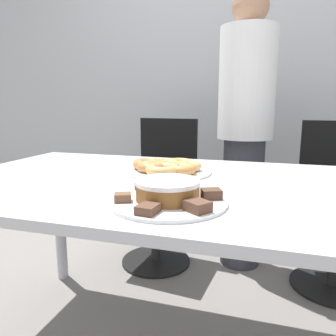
{
  "coord_description": "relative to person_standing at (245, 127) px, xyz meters",
  "views": [
    {
      "loc": [
        0.29,
        -1.1,
        1.01
      ],
      "look_at": [
        -0.02,
        -0.07,
        0.8
      ],
      "focal_mm": 35.0,
      "sensor_mm": 36.0,
      "label": 1
    }
  ],
  "objects": [
    {
      "name": "wall_back",
      "position": [
        -0.16,
        0.67,
        0.43
      ],
      "size": [
        8.0,
        0.05,
        2.6
      ],
      "color": "#B2B7BC",
      "rests_on": "ground_plane"
    },
    {
      "name": "table",
      "position": [
        -0.16,
        -0.92,
        -0.21
      ],
      "size": [
        1.76,
        0.98,
        0.74
      ],
      "color": "silver",
      "rests_on": "ground_plane"
    },
    {
      "name": "person_standing",
      "position": [
        0.0,
        0.0,
        0.0
      ],
      "size": [
        0.33,
        0.33,
        1.65
      ],
      "color": "#383842",
      "rests_on": "ground_plane"
    },
    {
      "name": "office_chair_left",
      "position": [
        -0.51,
        -0.1,
        -0.43
      ],
      "size": [
        0.48,
        0.48,
        0.92
      ],
      "rotation": [
        0.0,
        0.0,
        -0.11
      ],
      "color": "black",
      "rests_on": "ground_plane"
    },
    {
      "name": "plate_cake",
      "position": [
        -0.13,
        -1.19,
        -0.13
      ],
      "size": [
        0.33,
        0.33,
        0.01
      ],
      "color": "white",
      "rests_on": "table"
    },
    {
      "name": "plate_donuts",
      "position": [
        -0.24,
        -0.79,
        -0.13
      ],
      "size": [
        0.34,
        0.34,
        0.01
      ],
      "color": "white",
      "rests_on": "table"
    },
    {
      "name": "frosted_cake",
      "position": [
        -0.13,
        -1.19,
        -0.1
      ],
      "size": [
        0.18,
        0.18,
        0.06
      ],
      "color": "brown",
      "rests_on": "plate_cake"
    },
    {
      "name": "lamington_0",
      "position": [
        -0.11,
        -1.06,
        -0.12
      ],
      "size": [
        0.05,
        0.06,
        0.02
      ],
      "rotation": [
        0.0,
        0.0,
        1.46
      ],
      "color": "brown",
      "rests_on": "plate_cake"
    },
    {
      "name": "lamington_1",
      "position": [
        -0.23,
        -1.11,
        -0.12
      ],
      "size": [
        0.06,
        0.06,
        0.02
      ],
      "rotation": [
        0.0,
        0.0,
        2.51
      ],
      "color": "brown",
      "rests_on": "plate_cake"
    },
    {
      "name": "lamington_2",
      "position": [
        -0.24,
        -1.24,
        -0.12
      ],
      "size": [
        0.06,
        0.05,
        0.02
      ],
      "rotation": [
        0.0,
        0.0,
        3.55
      ],
      "color": "brown",
      "rests_on": "plate_cake"
    },
    {
      "name": "lamington_3",
      "position": [
        -0.14,
        -1.31,
        -0.12
      ],
      "size": [
        0.05,
        0.06,
        0.02
      ],
      "rotation": [
        0.0,
        0.0,
        4.6
      ],
      "color": "brown",
      "rests_on": "plate_cake"
    },
    {
      "name": "lamington_4",
      "position": [
        -0.03,
        -1.26,
        -0.11
      ],
      "size": [
        0.08,
        0.07,
        0.03
      ],
      "rotation": [
        0.0,
        0.0,
        5.65
      ],
      "color": "brown",
      "rests_on": "plate_cake"
    },
    {
      "name": "lamington_5",
      "position": [
        -0.01,
        -1.14,
        -0.11
      ],
      "size": [
        0.07,
        0.06,
        0.03
      ],
      "rotation": [
        0.0,
        0.0,
        6.69
      ],
      "color": "#513828",
      "rests_on": "plate_cake"
    },
    {
      "name": "donut_0",
      "position": [
        -0.24,
        -0.79,
        -0.11
      ],
      "size": [
        0.11,
        0.11,
        0.04
      ],
      "color": "tan",
      "rests_on": "plate_donuts"
    },
    {
      "name": "donut_1",
      "position": [
        -0.18,
        -0.84,
        -0.11
      ],
      "size": [
        0.12,
        0.12,
        0.04
      ],
      "color": "#D18E4C",
      "rests_on": "plate_donuts"
    },
    {
      "name": "donut_2",
      "position": [
        -0.17,
        -0.77,
        -0.11
      ],
      "size": [
        0.11,
        0.11,
        0.04
      ],
      "color": "#E5AD66",
      "rests_on": "plate_donuts"
    },
    {
      "name": "donut_3",
      "position": [
        -0.22,
        -0.72,
        -0.11
      ],
      "size": [
        0.12,
        0.12,
        0.03
      ],
      "color": "tan",
      "rests_on": "plate_donuts"
    },
    {
      "name": "donut_4",
      "position": [
        -0.27,
        -0.73,
        -0.11
      ],
      "size": [
        0.1,
        0.1,
        0.03
      ],
      "color": "tan",
      "rests_on": "plate_donuts"
    },
    {
      "name": "donut_5",
      "position": [
        -0.33,
        -0.78,
        -0.11
      ],
      "size": [
        0.13,
        0.13,
        0.04
      ],
      "color": "#C68447",
      "rests_on": "plate_donuts"
    },
    {
      "name": "donut_6",
      "position": [
        -0.3,
        -0.83,
        -0.11
      ],
      "size": [
        0.12,
        0.12,
        0.04
      ],
      "color": "#C68447",
      "rests_on": "plate_donuts"
    },
    {
      "name": "donut_7",
      "position": [
        -0.24,
        -0.87,
        -0.11
      ],
      "size": [
        0.13,
        0.13,
        0.04
      ],
      "color": "#E5AD66",
      "rests_on": "plate_donuts"
    }
  ]
}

